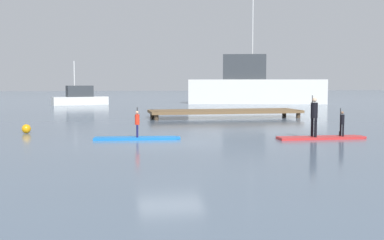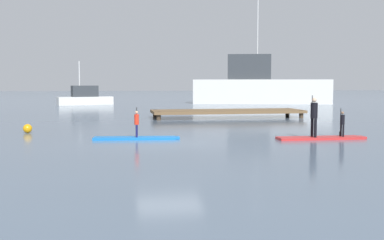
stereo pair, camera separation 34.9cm
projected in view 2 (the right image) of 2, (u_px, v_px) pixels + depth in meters
name	position (u px, v px, depth m)	size (l,w,h in m)	color
ground_plane	(169.00, 143.00, 17.82)	(240.00, 240.00, 0.00)	slate
paddleboard_near	(137.00, 138.00, 18.87)	(3.54, 1.05, 0.10)	blue
paddler_child_solo	(137.00, 122.00, 18.83)	(0.21, 0.38, 1.21)	#19194C
paddleboard_far	(321.00, 138.00, 18.94)	(3.71, 0.88, 0.10)	red
paddler_adult	(314.00, 114.00, 18.82)	(0.29, 0.51, 1.69)	black
paddler_child_front	(342.00, 122.00, 19.03)	(0.19, 0.37, 1.15)	black
fishing_boat_white_large	(259.00, 87.00, 51.62)	(15.46, 7.48, 14.14)	silver
trawler_grey_distant	(85.00, 97.00, 48.66)	(5.88, 2.99, 4.58)	silver
floating_dock	(227.00, 111.00, 30.69)	(10.00, 3.00, 0.51)	brown
mooring_buoy_mid	(28.00, 128.00, 21.31)	(0.41, 0.41, 0.41)	orange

